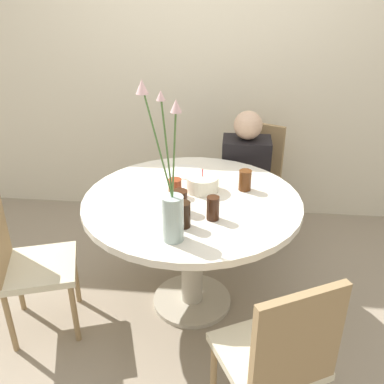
{
  "coord_description": "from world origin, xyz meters",
  "views": [
    {
      "loc": [
        0.22,
        -2.13,
        1.87
      ],
      "look_at": [
        0.0,
        0.0,
        0.79
      ],
      "focal_mm": 40.0,
      "sensor_mm": 36.0,
      "label": 1
    }
  ],
  "objects": [
    {
      "name": "ground_plane",
      "position": [
        0.0,
        0.0,
        0.0
      ],
      "size": [
        16.0,
        16.0,
        0.0
      ],
      "primitive_type": "plane",
      "color": "gray"
    },
    {
      "name": "wall_back",
      "position": [
        0.0,
        1.28,
        1.3
      ],
      "size": [
        8.0,
        0.05,
        2.6
      ],
      "color": "beige",
      "rests_on": "ground_plane"
    },
    {
      "name": "dining_table",
      "position": [
        0.0,
        0.0,
        0.61
      ],
      "size": [
        1.24,
        1.24,
        0.75
      ],
      "color": "silver",
      "rests_on": "ground_plane"
    },
    {
      "name": "chair_left_flank",
      "position": [
        0.38,
        0.88,
        0.5
      ],
      "size": [
        0.53,
        0.53,
        0.9
      ],
      "rotation": [
        0.0,
        0.0,
        -0.4
      ],
      "color": "beige",
      "rests_on": "ground_plane"
    },
    {
      "name": "chair_near_front",
      "position": [
        -0.91,
        -0.31,
        0.5
      ],
      "size": [
        0.51,
        0.51,
        0.9
      ],
      "rotation": [
        0.0,
        0.0,
        1.89
      ],
      "color": "beige",
      "rests_on": "ground_plane"
    },
    {
      "name": "chair_far_back",
      "position": [
        0.44,
        -0.85,
        0.5
      ],
      "size": [
        0.54,
        0.54,
        0.9
      ],
      "rotation": [
        0.0,
        0.0,
        3.62
      ],
      "color": "beige",
      "rests_on": "ground_plane"
    },
    {
      "name": "birthday_cake",
      "position": [
        0.05,
        0.11,
        0.8
      ],
      "size": [
        0.19,
        0.19,
        0.14
      ],
      "color": "white",
      "rests_on": "dining_table"
    },
    {
      "name": "flower_vase",
      "position": [
        -0.06,
        -0.43,
        0.95
      ],
      "size": [
        0.22,
        0.22,
        0.73
      ],
      "color": "#9EB2AD",
      "rests_on": "dining_table"
    },
    {
      "name": "side_plate",
      "position": [
        -0.08,
        0.35,
        0.76
      ],
      "size": [
        0.21,
        0.21,
        0.01
      ],
      "color": "silver",
      "rests_on": "dining_table"
    },
    {
      "name": "drink_glass_0",
      "position": [
        -0.01,
        -0.31,
        0.82
      ],
      "size": [
        0.07,
        0.07,
        0.13
      ],
      "color": "black",
      "rests_on": "dining_table"
    },
    {
      "name": "drink_glass_1",
      "position": [
        -0.1,
        0.03,
        0.8
      ],
      "size": [
        0.08,
        0.08,
        0.1
      ],
      "color": "maroon",
      "rests_on": "dining_table"
    },
    {
      "name": "drink_glass_2",
      "position": [
        0.13,
        -0.22,
        0.82
      ],
      "size": [
        0.07,
        0.07,
        0.13
      ],
      "color": "#33190C",
      "rests_on": "dining_table"
    },
    {
      "name": "drink_glass_3",
      "position": [
        0.3,
        0.14,
        0.81
      ],
      "size": [
        0.07,
        0.07,
        0.12
      ],
      "color": "#51280F",
      "rests_on": "dining_table"
    },
    {
      "name": "drink_glass_4",
      "position": [
        -0.05,
        -0.15,
        0.81
      ],
      "size": [
        0.08,
        0.08,
        0.12
      ],
      "color": "#33190C",
      "rests_on": "dining_table"
    },
    {
      "name": "person_boy",
      "position": [
        0.31,
        0.73,
        0.5
      ],
      "size": [
        0.34,
        0.24,
        1.06
      ],
      "color": "#383333",
      "rests_on": "ground_plane"
    }
  ]
}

